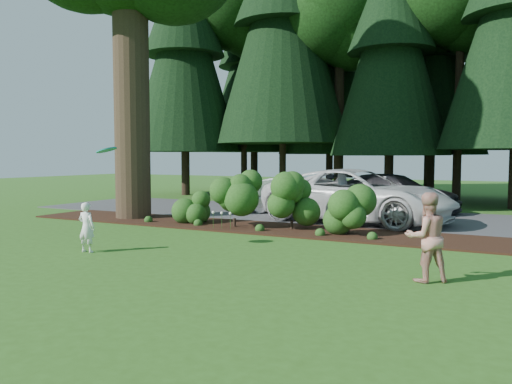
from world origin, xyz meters
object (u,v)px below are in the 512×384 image
(adult, at_px, (427,237))
(frisbee, at_px, (106,150))
(car_silver_wagon, at_px, (297,195))
(car_dark_suv, at_px, (394,193))
(child, at_px, (87,227))
(car_white_suv, at_px, (358,196))

(adult, distance_m, frisbee, 7.18)
(car_silver_wagon, height_order, adult, adult)
(car_silver_wagon, relative_size, car_dark_suv, 0.83)
(car_silver_wagon, relative_size, child, 3.65)
(car_silver_wagon, height_order, car_white_suv, car_white_suv)
(car_dark_suv, bearing_deg, car_silver_wagon, 137.56)
(adult, bearing_deg, car_white_suv, -98.51)
(car_dark_suv, xyz_separation_m, adult, (2.92, -11.05, 0.02))
(car_dark_suv, distance_m, child, 12.64)
(frisbee, bearing_deg, car_white_suv, 64.27)
(car_white_suv, bearing_deg, car_dark_suv, 2.95)
(car_white_suv, bearing_deg, frisbee, 162.75)
(car_silver_wagon, bearing_deg, car_white_suv, -119.05)
(car_silver_wagon, relative_size, adult, 2.68)
(car_silver_wagon, distance_m, car_dark_suv, 3.98)
(car_white_suv, distance_m, car_dark_suv, 3.88)
(car_silver_wagon, distance_m, adult, 10.51)
(car_silver_wagon, xyz_separation_m, car_white_suv, (2.76, -1.40, 0.19))
(car_dark_suv, height_order, frisbee, frisbee)
(car_white_suv, relative_size, car_dark_suv, 1.24)
(car_silver_wagon, bearing_deg, car_dark_suv, -54.07)
(car_silver_wagon, distance_m, frisbee, 9.27)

